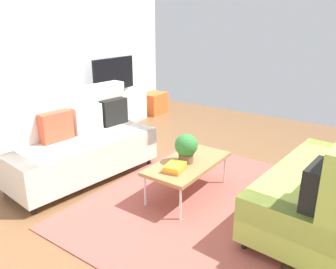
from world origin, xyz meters
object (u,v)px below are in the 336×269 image
object	(u,v)px
bottle_2	(114,87)
coffee_table	(188,164)
storage_trunk	(154,103)
tv_console	(115,109)
bottle_1	(110,88)
table_book_0	(175,169)
potted_plant	(186,147)
vase_0	(88,92)
bottle_0	(105,88)
couch_green	(327,184)
tv	(114,76)
couch_beige	(78,143)
vase_1	(95,92)

from	to	relation	value
bottle_2	coffee_table	bearing A→B (deg)	-119.94
coffee_table	storage_trunk	distance (m)	3.62
tv_console	bottle_1	bearing A→B (deg)	-164.86
table_book_0	potted_plant	bearing A→B (deg)	5.09
tv_console	bottle_1	distance (m)	0.46
storage_trunk	table_book_0	distance (m)	3.84
coffee_table	bottle_2	bearing A→B (deg)	60.06
bottle_2	vase_0	bearing A→B (deg)	170.57
tv_console	bottle_0	world-z (taller)	bottle_0
storage_trunk	bottle_0	bearing A→B (deg)	177.47
vase_0	bottle_2	xyz separation A→B (m)	(0.54, -0.09, 0.00)
storage_trunk	bottle_2	distance (m)	1.25
couch_green	potted_plant	bearing A→B (deg)	106.00
coffee_table	storage_trunk	bearing A→B (deg)	43.75
tv	potted_plant	size ratio (longest dim) A/B	2.98
couch_beige	vase_0	distance (m)	1.82
tv_console	storage_trunk	size ratio (longest dim) A/B	2.69
couch_green	tv	world-z (taller)	tv
tv	vase_1	xyz separation A→B (m)	(-0.42, 0.07, -0.24)
table_book_0	bottle_0	distance (m)	3.01
table_book_0	bottle_1	xyz separation A→B (m)	(1.65, 2.57, 0.32)
storage_trunk	potted_plant	bearing A→B (deg)	-136.62
couch_beige	table_book_0	size ratio (longest dim) A/B	8.26
bottle_2	bottle_0	bearing A→B (deg)	180.00
couch_beige	bottle_2	distance (m)	2.20
couch_beige	vase_0	world-z (taller)	couch_beige
table_book_0	bottle_2	world-z (taller)	bottle_2
tv	potted_plant	xyz separation A→B (m)	(-1.54, -2.57, -0.35)
tv	bottle_1	size ratio (longest dim) A/B	4.42
tv_console	storage_trunk	xyz separation A→B (m)	(1.10, -0.10, -0.10)
tv	bottle_2	bearing A→B (deg)	-152.20
tv	vase_0	distance (m)	0.62
tv	potted_plant	distance (m)	3.01
coffee_table	bottle_1	xyz separation A→B (m)	(1.37, 2.56, 0.36)
couch_beige	vase_1	bearing A→B (deg)	-133.77
coffee_table	vase_0	distance (m)	2.83
couch_green	storage_trunk	bearing A→B (deg)	63.31
tv	table_book_0	bearing A→B (deg)	-124.70
couch_green	tv_console	bearing A→B (deg)	77.01
storage_trunk	vase_1	xyz separation A→B (m)	(-1.52, 0.15, 0.49)
bottle_0	bottle_2	xyz separation A→B (m)	(0.22, 0.00, -0.02)
couch_green	bottle_2	bearing A→B (deg)	77.35
tv	table_book_0	xyz separation A→B (m)	(-1.80, -2.59, -0.52)
tv_console	table_book_0	size ratio (longest dim) A/B	5.83
couch_beige	vase_0	xyz separation A→B (m)	(1.31, 1.23, 0.29)
vase_0	couch_green	bearing A→B (deg)	-99.10
coffee_table	table_book_0	bearing A→B (deg)	-177.80
storage_trunk	vase_0	world-z (taller)	vase_0
vase_1	bottle_1	world-z (taller)	bottle_1
bottle_2	tv	bearing A→B (deg)	27.80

